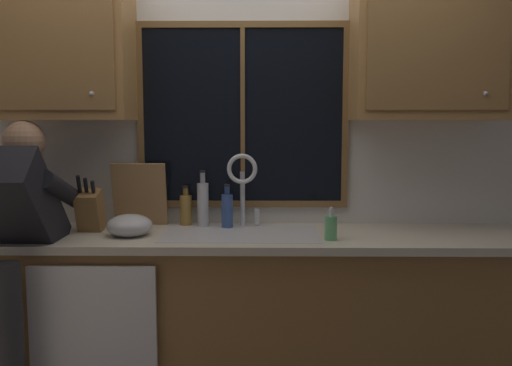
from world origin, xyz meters
TOP-DOWN VIEW (x-y plane):
  - back_wall at (0.00, 0.06)m, footprint 5.51×0.12m
  - window_glass at (0.01, -0.01)m, footprint 1.10×0.02m
  - window_frame_top at (0.01, -0.02)m, footprint 1.17×0.02m
  - window_frame_bottom at (0.01, -0.02)m, footprint 1.17×0.02m
  - window_frame_left at (-0.56, -0.02)m, footprint 0.03×0.02m
  - window_frame_right at (0.58, -0.02)m, footprint 0.03×0.02m
  - window_mullion_center at (0.01, -0.02)m, footprint 0.02×0.02m
  - lower_cabinet_run at (0.00, -0.29)m, footprint 3.11×0.58m
  - countertop at (0.00, -0.31)m, footprint 3.17×0.62m
  - dishwasher_front at (-0.67, -0.61)m, footprint 0.60×0.02m
  - upper_cabinet_left at (-0.96, -0.17)m, footprint 0.78×0.36m
  - upper_cabinet_right at (0.98, -0.17)m, footprint 0.78×0.36m
  - sink at (0.01, -0.30)m, footprint 0.80×0.46m
  - faucet at (0.02, -0.12)m, footprint 0.18×0.09m
  - person_standing at (-1.09, -0.59)m, footprint 0.53×0.71m
  - knife_block at (-0.78, -0.26)m, footprint 0.12×0.18m
  - cutting_board at (-0.55, -0.09)m, footprint 0.30×0.09m
  - mixing_bowl at (-0.55, -0.36)m, footprint 0.23×0.23m
  - soap_dispenser at (0.45, -0.45)m, footprint 0.06×0.07m
  - bottle_green_glass at (-0.30, -0.07)m, footprint 0.07×0.07m
  - bottle_tall_clear at (-0.20, -0.11)m, footprint 0.06×0.06m
  - bottle_amber_small at (-0.07, -0.14)m, footprint 0.06×0.06m

SIDE VIEW (x-z plane):
  - lower_cabinet_run at x=0.00m, z-range 0.00..0.88m
  - dishwasher_front at x=-0.67m, z-range 0.09..0.83m
  - sink at x=0.01m, z-range 0.72..0.93m
  - countertop at x=0.00m, z-range 0.88..0.92m
  - person_standing at x=-1.09m, z-range 0.19..1.69m
  - mixing_bowl at x=-0.55m, z-range 0.91..1.03m
  - soap_dispenser at x=0.45m, z-range 0.90..1.06m
  - bottle_green_glass at x=-0.30m, z-range 0.90..1.12m
  - bottle_amber_small at x=-0.07m, z-range 0.90..1.14m
  - knife_block at x=-0.78m, z-range 0.87..1.19m
  - window_frame_bottom at x=0.01m, z-range 1.01..1.05m
  - bottle_tall_clear at x=-0.20m, z-range 0.89..1.20m
  - cutting_board at x=-0.55m, z-range 0.92..1.27m
  - faucet at x=0.02m, z-range 0.97..1.37m
  - back_wall at x=0.00m, z-range 0.00..2.55m
  - window_glass at x=0.01m, z-range 1.05..2.00m
  - window_frame_left at x=-0.56m, z-range 1.05..2.00m
  - window_frame_right at x=0.58m, z-range 1.05..2.00m
  - window_mullion_center at x=0.01m, z-range 1.05..2.00m
  - upper_cabinet_left at x=-0.96m, z-range 1.50..2.22m
  - upper_cabinet_right at x=0.98m, z-range 1.50..2.22m
  - window_frame_top at x=0.01m, z-range 2.00..2.04m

